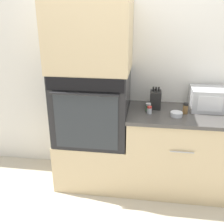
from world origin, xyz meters
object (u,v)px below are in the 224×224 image
Objects in this scene: knife_block at (155,99)px; condiment_jar_mid at (148,107)px; condiment_jar_near at (149,110)px; bowl at (176,114)px; wall_oven at (92,106)px; condiment_jar_far at (185,108)px; microwave at (209,99)px.

knife_block is 0.13m from condiment_jar_mid.
condiment_jar_near is at bearing -80.35° from condiment_jar_mid.
bowl is at bearing -21.22° from condiment_jar_mid.
bowl is (0.84, -0.10, -0.01)m from wall_oven.
condiment_jar_mid is at bearing 99.65° from condiment_jar_near.
wall_oven is 3.27× the size of knife_block.
wall_oven is 0.85m from bowl.
wall_oven is at bearing 174.26° from condiment_jar_near.
condiment_jar_far is (0.35, 0.04, 0.02)m from condiment_jar_near.
condiment_jar_near is 0.35m from condiment_jar_far.
wall_oven reaches higher than condiment_jar_near.
condiment_jar_far reaches higher than condiment_jar_mid.
bowl is 1.44× the size of condiment_jar_mid.
knife_block is 1.97× the size of bowl.
knife_block reaches higher than condiment_jar_mid.
knife_block reaches higher than condiment_jar_near.
knife_block reaches higher than condiment_jar_far.
condiment_jar_mid reaches higher than bowl.
wall_oven is at bearing -173.35° from microwave.
condiment_jar_near is 0.91× the size of condiment_jar_mid.
condiment_jar_mid is (-0.61, -0.13, -0.07)m from microwave.
condiment_jar_near is 0.66× the size of condiment_jar_far.
condiment_jar_far is at bearing 7.26° from condiment_jar_near.
microwave is (1.18, 0.14, 0.09)m from wall_oven.
knife_block reaches higher than bowl.
knife_block is 2.84× the size of condiment_jar_mid.
wall_oven is 0.65m from knife_block.
knife_block is 3.11× the size of condiment_jar_near.
condiment_jar_mid is at bearing 158.78° from bowl.
condiment_jar_far is at bearing -148.41° from microwave.
microwave is at bearing 12.07° from condiment_jar_mid.
condiment_jar_near is at bearing -109.65° from knife_block.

